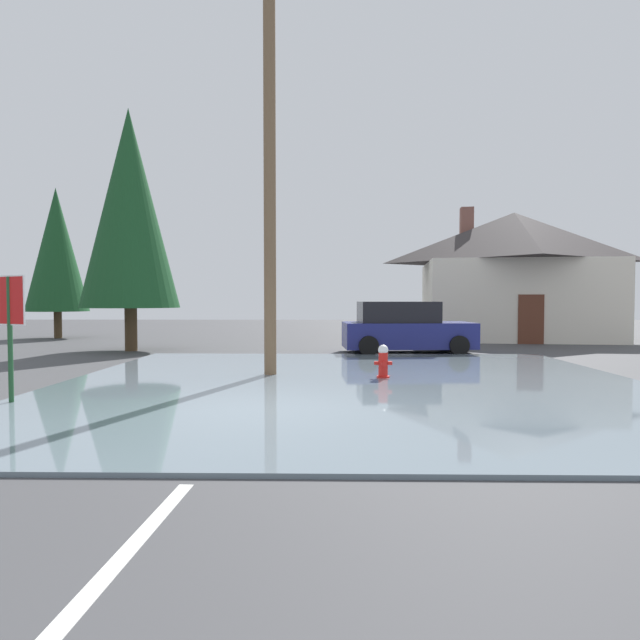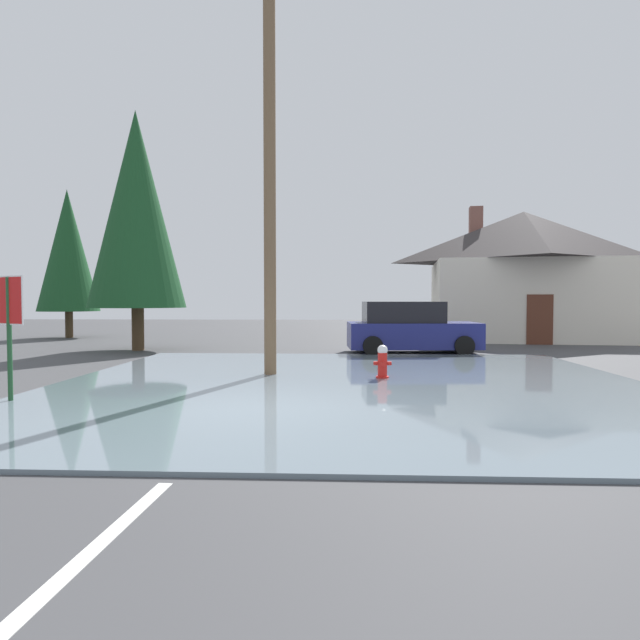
{
  "view_description": "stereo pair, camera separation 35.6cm",
  "coord_description": "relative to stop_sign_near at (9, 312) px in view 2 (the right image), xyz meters",
  "views": [
    {
      "loc": [
        1.15,
        -8.44,
        1.77
      ],
      "look_at": [
        0.92,
        4.03,
        1.31
      ],
      "focal_mm": 30.1,
      "sensor_mm": 36.0,
      "label": 1
    },
    {
      "loc": [
        1.5,
        -8.43,
        1.77
      ],
      "look_at": [
        0.92,
        4.03,
        1.31
      ],
      "focal_mm": 30.1,
      "sensor_mm": 36.0,
      "label": 2
    }
  ],
  "objects": [
    {
      "name": "ground_plane",
      "position": [
        4.19,
        -0.4,
        -1.61
      ],
      "size": [
        80.0,
        80.0,
        0.1
      ],
      "primitive_type": "cube",
      "color": "#424244"
    },
    {
      "name": "flood_puddle",
      "position": [
        5.84,
        2.31,
        -1.53
      ],
      "size": [
        12.21,
        11.85,
        0.06
      ],
      "primitive_type": "cube",
      "color": "slate",
      "rests_on": "ground"
    },
    {
      "name": "lane_stop_bar",
      "position": [
        3.79,
        -1.44,
        -1.56
      ],
      "size": [
        3.89,
        0.62,
        0.01
      ],
      "primitive_type": "cube",
      "rotation": [
        0.0,
        0.0,
        0.08
      ],
      "color": "silver",
      "rests_on": "ground"
    },
    {
      "name": "lane_center_stripe",
      "position": [
        3.9,
        -5.59,
        -1.56
      ],
      "size": [
        0.28,
        3.6,
        0.01
      ],
      "primitive_type": "cube",
      "rotation": [
        0.0,
        0.0,
        1.53
      ],
      "color": "silver",
      "rests_on": "ground"
    },
    {
      "name": "stop_sign_near",
      "position": [
        0.0,
        0.0,
        0.0
      ],
      "size": [
        0.74,
        0.41,
        2.18
      ],
      "color": "#1E4C28",
      "rests_on": "ground"
    },
    {
      "name": "fire_hydrant",
      "position": [
        6.53,
        2.97,
        -1.17
      ],
      "size": [
        0.39,
        0.34,
        0.78
      ],
      "color": "red",
      "rests_on": "ground"
    },
    {
      "name": "utility_pole",
      "position": [
        3.97,
        3.47,
        3.38
      ],
      "size": [
        1.6,
        0.28,
        9.52
      ],
      "color": "brown",
      "rests_on": "ground"
    },
    {
      "name": "house",
      "position": [
        13.77,
        15.96,
        1.44
      ],
      "size": [
        9.12,
        7.61,
        6.23
      ],
      "color": "silver",
      "rests_on": "ground"
    },
    {
      "name": "parked_car",
      "position": [
        7.87,
        9.16,
        -0.74
      ],
      "size": [
        4.41,
        2.33,
        1.72
      ],
      "color": "navy",
      "rests_on": "ground"
    },
    {
      "name": "pine_tree_tall_left",
      "position": [
        -7.33,
        15.87,
        2.54
      ],
      "size": [
        2.79,
        2.79,
        6.97
      ],
      "color": "#4C3823",
      "rests_on": "ground"
    },
    {
      "name": "pine_tree_mid_left",
      "position": [
        -1.59,
        9.7,
        3.37
      ],
      "size": [
        3.35,
        3.35,
        8.38
      ],
      "color": "#4C3823",
      "rests_on": "ground"
    }
  ]
}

